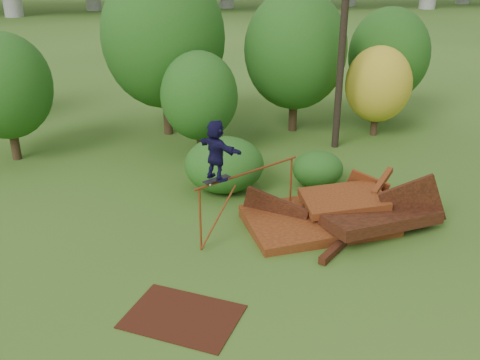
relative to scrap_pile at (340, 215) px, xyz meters
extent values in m
plane|color=#2D5116|center=(-2.11, -1.86, -0.33)|extent=(240.00, 240.00, 0.00)
cube|color=#4D180D|center=(-0.62, 0.07, -0.15)|extent=(4.31, 2.89, 0.68)
cube|color=black|center=(0.88, -0.23, 0.09)|extent=(3.81, 2.94, 0.66)
cube|color=#4D180D|center=(0.18, 0.27, 0.37)|extent=(2.36, 1.58, 0.49)
cube|color=black|center=(1.98, -0.43, 0.32)|extent=(2.04, 0.43, 1.99)
cube|color=#4D180D|center=(1.18, 1.07, 0.22)|extent=(1.25, 1.00, 1.44)
cube|color=black|center=(-1.82, 0.47, 0.02)|extent=(1.76, 1.34, 1.35)
cube|color=black|center=(-0.32, -1.13, -0.21)|extent=(1.89, 1.84, 0.20)
cube|color=#4D180D|center=(1.58, 0.77, 0.62)|extent=(1.19, 1.32, 0.39)
cylinder|color=maroon|center=(-4.10, -0.64, 0.56)|extent=(0.06, 0.06, 1.79)
cylinder|color=maroon|center=(-1.21, 1.03, 0.56)|extent=(0.06, 0.06, 1.79)
cylinder|color=maroon|center=(-2.66, 0.19, 1.45)|extent=(3.18, 1.87, 0.06)
cube|color=black|center=(-3.62, -0.36, 1.55)|extent=(0.78, 0.57, 0.03)
cylinder|color=white|center=(-3.82, -0.58, 1.51)|extent=(0.06, 0.05, 0.06)
cylinder|color=white|center=(-3.90, -0.43, 1.51)|extent=(0.06, 0.05, 0.06)
cylinder|color=white|center=(-3.33, -0.29, 1.51)|extent=(0.06, 0.05, 0.06)
cylinder|color=white|center=(-3.42, -0.15, 1.51)|extent=(0.06, 0.05, 0.06)
imported|color=#130F36|center=(-3.62, -0.36, 2.36)|extent=(1.22, 1.47, 1.58)
cube|color=#36160B|center=(-4.83, -3.42, -0.32)|extent=(2.93, 2.70, 0.03)
cylinder|color=black|center=(-10.27, 7.37, 0.44)|extent=(0.33, 0.33, 1.56)
ellipsoid|color=#1B4813|center=(-10.27, 7.37, 2.49)|extent=(3.38, 3.38, 3.89)
cylinder|color=black|center=(-4.37, 9.45, 0.78)|extent=(0.39, 0.39, 2.23)
ellipsoid|color=#1B4813|center=(-4.37, 9.45, 3.78)|extent=(5.04, 5.04, 5.80)
cylinder|color=black|center=(-3.31, 6.35, 0.33)|extent=(0.31, 0.31, 1.32)
ellipsoid|color=#1B4813|center=(-3.31, 6.35, 2.07)|extent=(2.88, 2.88, 3.31)
cylinder|color=black|center=(1.06, 8.93, 0.61)|extent=(0.36, 0.36, 1.89)
ellipsoid|color=#1B4813|center=(1.06, 8.93, 3.18)|extent=(4.33, 4.33, 4.98)
cylinder|color=black|center=(4.34, 7.66, 0.26)|extent=(0.30, 0.30, 1.19)
ellipsoid|color=#A58C19|center=(4.34, 7.66, 1.89)|extent=(2.76, 2.76, 3.17)
cylinder|color=black|center=(5.72, 9.85, 0.49)|extent=(0.34, 0.34, 1.66)
ellipsoid|color=#1B4813|center=(5.72, 9.85, 2.69)|extent=(3.65, 3.65, 4.19)
ellipsoid|color=#1B4813|center=(-2.89, 3.10, 0.57)|extent=(2.61, 2.41, 1.81)
ellipsoid|color=#1B4813|center=(0.25, 2.87, 0.27)|extent=(1.71, 1.57, 1.21)
cylinder|color=black|center=(2.19, 6.52, 5.07)|extent=(0.28, 0.28, 10.81)
camera|label=1|loc=(-5.31, -12.99, 7.00)|focal=40.00mm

